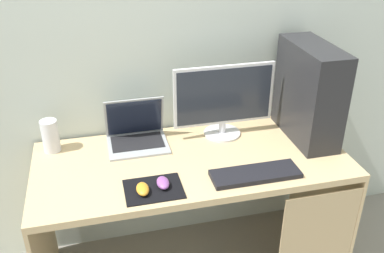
% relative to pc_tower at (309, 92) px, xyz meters
% --- Properties ---
extents(wall_back, '(4.00, 0.05, 2.60)m').
position_rel_pc_tower_xyz_m(wall_back, '(-0.65, 0.30, 0.29)').
color(wall_back, beige).
rests_on(wall_back, ground_plane).
extents(desk, '(1.56, 0.69, 0.76)m').
position_rel_pc_tower_xyz_m(desk, '(-0.63, -0.10, -0.40)').
color(desk, tan).
rests_on(desk, ground_plane).
extents(pc_tower, '(0.19, 0.46, 0.51)m').
position_rel_pc_tower_xyz_m(pc_tower, '(0.00, 0.00, 0.00)').
color(pc_tower, '#232326').
rests_on(pc_tower, desk).
extents(monitor, '(0.54, 0.20, 0.40)m').
position_rel_pc_tower_xyz_m(monitor, '(-0.43, 0.11, -0.05)').
color(monitor, silver).
rests_on(monitor, desk).
extents(laptop, '(0.31, 0.25, 0.24)m').
position_rel_pc_tower_xyz_m(laptop, '(-0.90, 0.13, -0.20)').
color(laptop, '#9EA3A8').
rests_on(laptop, desk).
extents(speaker, '(0.09, 0.09, 0.17)m').
position_rel_pc_tower_xyz_m(speaker, '(-1.33, 0.16, -0.17)').
color(speaker, silver).
rests_on(speaker, desk).
extents(keyboard, '(0.42, 0.14, 0.02)m').
position_rel_pc_tower_xyz_m(keyboard, '(-0.40, -0.31, -0.24)').
color(keyboard, black).
rests_on(keyboard, desk).
extents(mousepad, '(0.26, 0.20, 0.00)m').
position_rel_pc_tower_xyz_m(mousepad, '(-0.88, -0.30, -0.25)').
color(mousepad, black).
rests_on(mousepad, desk).
extents(mouse_left, '(0.06, 0.10, 0.03)m').
position_rel_pc_tower_xyz_m(mouse_left, '(-0.83, -0.29, -0.23)').
color(mouse_left, '#8C4C99').
rests_on(mouse_left, mousepad).
extents(mouse_right, '(0.06, 0.10, 0.03)m').
position_rel_pc_tower_xyz_m(mouse_right, '(-0.93, -0.31, -0.23)').
color(mouse_right, orange).
rests_on(mouse_right, mousepad).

